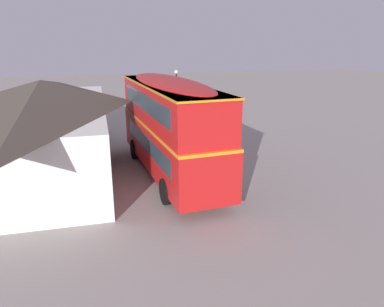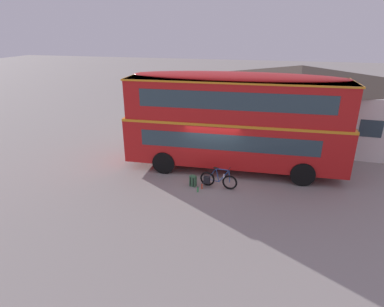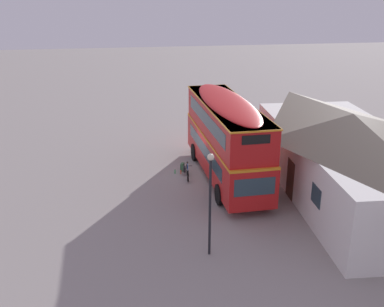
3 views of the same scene
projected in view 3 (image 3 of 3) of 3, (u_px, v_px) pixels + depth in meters
ground_plane at (207, 173)px, 27.70m from camera, size 120.00×120.00×0.00m
double_decker_bus at (226, 136)px, 26.12m from camera, size 10.59×2.97×4.79m
touring_bicycle at (187, 172)px, 26.97m from camera, size 1.71×0.46×0.97m
backpack_on_ground at (183, 167)px, 27.97m from camera, size 0.33×0.31×0.56m
water_bottle_red_squeeze at (181, 172)px, 27.59m from camera, size 0.08×0.08×0.26m
water_bottle_green_metal at (175, 172)px, 27.64m from camera, size 0.07×0.07×0.26m
pub_building at (348, 155)px, 24.09m from camera, size 15.41×7.31×4.59m
street_lamp at (210, 194)px, 18.45m from camera, size 0.28×0.28×4.57m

